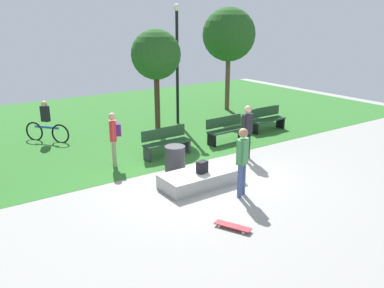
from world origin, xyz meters
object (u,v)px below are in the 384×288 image
object	(u,v)px
cyclist_on_bicycle	(46,125)
concrete_ledge	(201,178)
park_bench_near_path	(166,142)
skateboard_by_ledge	(233,226)
park_bench_center_lawn	(267,119)
skater_watching	(247,128)
skater_performing_trick	(242,157)
trash_bin	(175,159)
tree_leaning_ash	(156,55)
tree_tall_oak	(229,35)
park_bench_far_right	(226,129)
backpack_on_ledge	(202,167)
lamp_post	(177,54)
pedestrian_with_backpack	(114,134)

from	to	relation	value
cyclist_on_bicycle	concrete_ledge	bearing A→B (deg)	-70.37
concrete_ledge	park_bench_near_path	world-z (taller)	park_bench_near_path
skateboard_by_ledge	park_bench_center_lawn	world-z (taller)	park_bench_center_lawn
concrete_ledge	skateboard_by_ledge	world-z (taller)	concrete_ledge
concrete_ledge	skater_watching	distance (m)	2.66
concrete_ledge	park_bench_center_lawn	size ratio (longest dim) A/B	1.37
skater_performing_trick	trash_bin	world-z (taller)	skater_performing_trick
concrete_ledge	tree_leaning_ash	world-z (taller)	tree_leaning_ash
park_bench_near_path	tree_tall_oak	distance (m)	7.98
concrete_ledge	skater_watching	world-z (taller)	skater_watching
cyclist_on_bicycle	park_bench_center_lawn	bearing A→B (deg)	-24.11
park_bench_far_right	tree_leaning_ash	xyz separation A→B (m)	(-1.35, 2.58, 2.47)
tree_tall_oak	trash_bin	size ratio (longest dim) A/B	6.35
backpack_on_ledge	cyclist_on_bicycle	world-z (taller)	cyclist_on_bicycle
cyclist_on_bicycle	skater_watching	bearing A→B (deg)	-49.81
skater_performing_trick	lamp_post	xyz separation A→B (m)	(2.62, 7.05, 1.84)
backpack_on_ledge	skateboard_by_ledge	bearing A→B (deg)	55.43
park_bench_center_lawn	trash_bin	size ratio (longest dim) A/B	2.14
concrete_ledge	backpack_on_ledge	size ratio (longest dim) A/B	6.87
park_bench_near_path	lamp_post	distance (m)	4.87
concrete_ledge	lamp_post	xyz separation A→B (m)	(3.05, 5.91, 2.69)
concrete_ledge	park_bench_center_lawn	bearing A→B (deg)	29.06
park_bench_near_path	park_bench_center_lawn	size ratio (longest dim) A/B	1.00
skateboard_by_ledge	lamp_post	xyz separation A→B (m)	(3.88, 8.23, 2.81)
skateboard_by_ledge	park_bench_center_lawn	xyz separation A→B (m)	(6.16, 5.27, 0.42)
park_bench_near_path	cyclist_on_bicycle	world-z (taller)	cyclist_on_bicycle
park_bench_near_path	skater_watching	bearing A→B (deg)	-41.55
backpack_on_ledge	skater_watching	world-z (taller)	skater_watching
pedestrian_with_backpack	cyclist_on_bicycle	distance (m)	3.82
skater_watching	park_bench_far_right	size ratio (longest dim) A/B	1.06
tree_tall_oak	lamp_post	distance (m)	3.60
skater_watching	park_bench_far_right	bearing A→B (deg)	69.95
backpack_on_ledge	skateboard_by_ledge	world-z (taller)	backpack_on_ledge
park_bench_near_path	pedestrian_with_backpack	bearing A→B (deg)	176.22
trash_bin	pedestrian_with_backpack	xyz separation A→B (m)	(-1.25, 1.41, 0.60)
tree_tall_oak	pedestrian_with_backpack	distance (m)	9.14
park_bench_far_right	skater_watching	bearing A→B (deg)	-110.05
concrete_ledge	pedestrian_with_backpack	xyz separation A→B (m)	(-1.27, 2.67, 0.79)
trash_bin	tree_tall_oak	bearing A→B (deg)	40.55
park_bench_far_right	trash_bin	xyz separation A→B (m)	(-3.06, -1.40, -0.10)
tree_tall_oak	trash_bin	xyz separation A→B (m)	(-6.49, -5.56, -3.15)
tree_tall_oak	tree_leaning_ash	bearing A→B (deg)	-161.80
skateboard_by_ledge	park_bench_far_right	distance (m)	6.32
concrete_ledge	lamp_post	size ratio (longest dim) A/B	0.46
pedestrian_with_backpack	cyclist_on_bicycle	size ratio (longest dim) A/B	1.07
backpack_on_ledge	skateboard_by_ledge	xyz separation A→B (m)	(-0.82, -2.24, -0.47)
skater_watching	tree_tall_oak	xyz separation A→B (m)	(4.09, 5.96, 2.52)
lamp_post	pedestrian_with_backpack	distance (m)	5.72
skateboard_by_ledge	park_bench_near_path	distance (m)	5.06
park_bench_center_lawn	cyclist_on_bicycle	distance (m)	8.31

